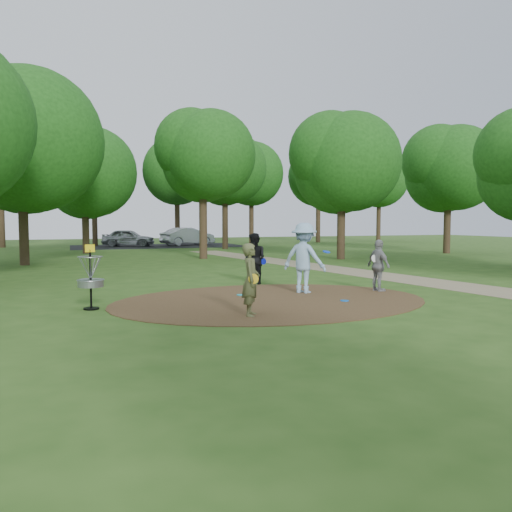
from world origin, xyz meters
name	(u,v)px	position (x,y,z in m)	size (l,w,h in m)	color
ground	(272,301)	(0.00, 0.00, 0.00)	(100.00, 100.00, 0.00)	#2D5119
dirt_clearing	(272,300)	(0.00, 0.00, 0.01)	(8.40, 8.40, 0.02)	#47301C
footpath	(424,281)	(6.50, 2.00, 0.01)	(2.00, 40.00, 0.01)	#8C7A5B
parking_lot	(159,246)	(2.00, 30.00, 0.00)	(14.00, 8.00, 0.01)	black
player_observer_with_disc	(251,280)	(-1.24, -1.82, 0.80)	(0.60, 0.69, 1.61)	brown
player_throwing_with_disc	(304,258)	(1.40, 0.96, 1.02)	(1.54, 1.51, 2.04)	#93BADB
player_walking_with_disc	(255,259)	(0.79, 3.44, 0.85)	(0.92, 1.01, 1.69)	black
player_waiting_with_disc	(379,266)	(3.61, 0.48, 0.77)	(0.49, 0.94, 1.55)	gray
disc_ground_cyan	(241,295)	(-0.50, 1.10, 0.03)	(0.22, 0.22, 0.02)	#17A5BB
disc_ground_blue	(345,301)	(1.71, -0.81, 0.03)	(0.22, 0.22, 0.02)	blue
car_left	(129,238)	(-0.44, 30.25, 0.72)	(1.70, 4.22, 1.44)	#969A9D
car_right	(188,237)	(4.53, 30.24, 0.77)	(1.62, 4.66, 1.53)	#A0A3A7
disc_golf_basket	(90,273)	(-4.50, 0.30, 0.87)	(0.63, 0.63, 1.54)	black
tree_ring	(214,151)	(1.15, 9.69, 5.19)	(37.24, 44.83, 9.02)	#332316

